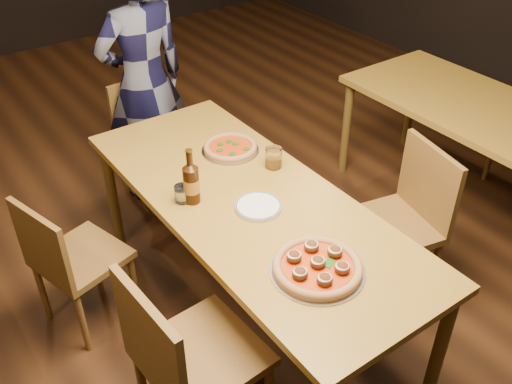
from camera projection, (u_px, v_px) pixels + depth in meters
ground at (251, 309)px, 3.13m from camera, size 9.00×9.00×0.00m
table_main at (250, 211)px, 2.74m from camera, size 0.80×2.00×0.75m
table_right at (501, 127)px, 3.41m from camera, size 0.80×2.00×0.75m
chair_main_nw at (202, 353)px, 2.29m from camera, size 0.48×0.48×0.97m
chair_main_sw at (81, 256)px, 2.86m from camera, size 0.48×0.48×0.84m
chair_main_e at (390, 225)px, 2.99m from camera, size 0.52×0.52×0.93m
chair_end at (156, 143)px, 3.75m from camera, size 0.42×0.42×0.85m
pizza_meatball at (317, 267)px, 2.28m from camera, size 0.39×0.39×0.07m
pizza_margherita at (230, 148)px, 3.04m from camera, size 0.31×0.31×0.04m
plate_stack at (258, 207)px, 2.63m from camera, size 0.21×0.21×0.02m
beer_bottle at (191, 184)px, 2.63m from camera, size 0.08×0.08×0.27m
water_glass at (182, 194)px, 2.66m from camera, size 0.07×0.07×0.09m
amber_glass at (274, 158)px, 2.90m from camera, size 0.08×0.08×0.11m
diner at (144, 82)px, 3.60m from camera, size 0.61×0.41×1.64m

